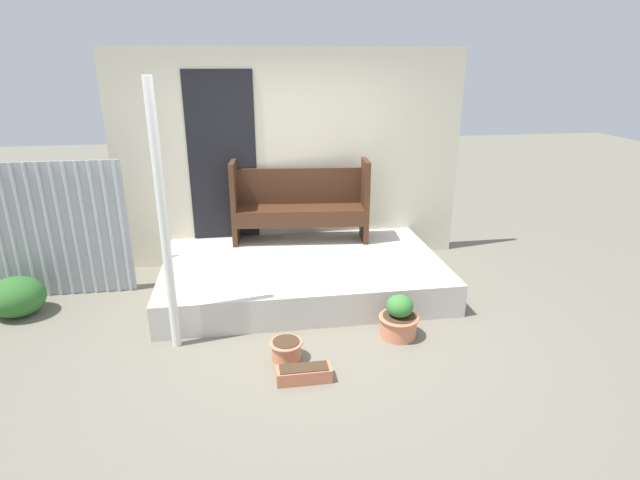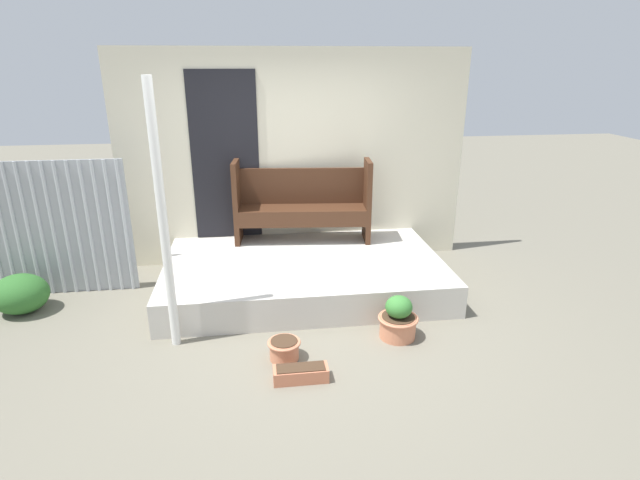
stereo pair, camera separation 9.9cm
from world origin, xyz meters
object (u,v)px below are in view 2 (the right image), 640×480
(flower_pot_left, at_px, (284,349))
(support_post, at_px, (163,222))
(planter_box_rect, at_px, (301,374))
(bench, at_px, (302,200))
(flower_pot_middle, at_px, (398,320))
(shrub_by_fence, at_px, (20,294))

(flower_pot_left, bearing_deg, support_post, 158.34)
(flower_pot_left, xyz_separation_m, planter_box_rect, (0.11, -0.33, -0.04))
(support_post, xyz_separation_m, bench, (1.34, 1.68, -0.33))
(bench, height_order, flower_pot_middle, bench)
(planter_box_rect, height_order, shrub_by_fence, shrub_by_fence)
(flower_pot_left, bearing_deg, flower_pot_middle, 11.64)
(bench, xyz_separation_m, flower_pot_left, (-0.38, -2.07, -0.75))
(bench, relative_size, flower_pot_middle, 3.97)
(bench, bearing_deg, planter_box_rect, -90.76)
(flower_pot_left, distance_m, planter_box_rect, 0.35)
(flower_pot_left, xyz_separation_m, shrub_by_fence, (-2.62, 1.22, 0.10))
(support_post, relative_size, shrub_by_fence, 4.25)
(bench, bearing_deg, support_post, -123.08)
(shrub_by_fence, bearing_deg, bench, 15.77)
(flower_pot_middle, relative_size, shrub_by_fence, 0.75)
(flower_pot_middle, height_order, shrub_by_fence, flower_pot_middle)
(planter_box_rect, distance_m, shrub_by_fence, 3.14)
(flower_pot_left, bearing_deg, shrub_by_fence, 154.97)
(flower_pot_middle, bearing_deg, support_post, 175.44)
(support_post, height_order, shrub_by_fence, support_post)
(support_post, relative_size, flower_pot_left, 8.05)
(support_post, distance_m, planter_box_rect, 1.71)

